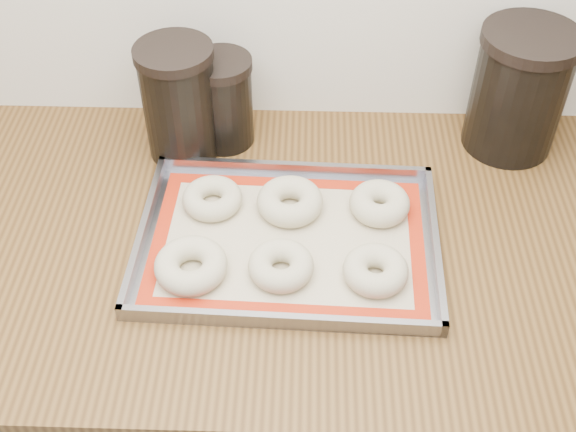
{
  "coord_description": "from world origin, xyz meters",
  "views": [
    {
      "loc": [
        -0.04,
        0.89,
        1.72
      ],
      "look_at": [
        -0.07,
        1.66,
        0.96
      ],
      "focal_mm": 45.0,
      "sensor_mm": 36.0,
      "label": 1
    }
  ],
  "objects_px": {
    "bagel_front_left": "(191,265)",
    "bagel_front_right": "(376,270)",
    "bagel_front_mid": "(281,266)",
    "bagel_back_mid": "(290,201)",
    "canister_mid": "(223,101)",
    "bagel_back_left": "(212,198)",
    "canister_right": "(519,91)",
    "baking_tray": "(288,240)",
    "canister_left": "(179,101)",
    "bagel_back_right": "(380,203)"
  },
  "relations": [
    {
      "from": "canister_left",
      "to": "canister_right",
      "type": "xyz_separation_m",
      "value": [
        0.57,
        0.04,
        0.01
      ]
    },
    {
      "from": "bagel_front_right",
      "to": "canister_mid",
      "type": "height_order",
      "value": "canister_mid"
    },
    {
      "from": "baking_tray",
      "to": "bagel_back_right",
      "type": "bearing_deg",
      "value": 25.72
    },
    {
      "from": "canister_mid",
      "to": "canister_right",
      "type": "height_order",
      "value": "canister_right"
    },
    {
      "from": "bagel_front_left",
      "to": "bagel_back_left",
      "type": "distance_m",
      "value": 0.15
    },
    {
      "from": "bagel_front_mid",
      "to": "canister_left",
      "type": "xyz_separation_m",
      "value": [
        -0.18,
        0.29,
        0.08
      ]
    },
    {
      "from": "bagel_back_mid",
      "to": "canister_left",
      "type": "height_order",
      "value": "canister_left"
    },
    {
      "from": "bagel_front_mid",
      "to": "bagel_back_mid",
      "type": "distance_m",
      "value": 0.14
    },
    {
      "from": "bagel_front_mid",
      "to": "bagel_back_mid",
      "type": "relative_size",
      "value": 0.91
    },
    {
      "from": "bagel_front_left",
      "to": "bagel_front_mid",
      "type": "bearing_deg",
      "value": 1.95
    },
    {
      "from": "bagel_back_left",
      "to": "canister_left",
      "type": "bearing_deg",
      "value": 113.73
    },
    {
      "from": "baking_tray",
      "to": "bagel_front_mid",
      "type": "distance_m",
      "value": 0.07
    },
    {
      "from": "baking_tray",
      "to": "bagel_back_mid",
      "type": "xyz_separation_m",
      "value": [
        0.0,
        0.07,
        0.02
      ]
    },
    {
      "from": "bagel_back_mid",
      "to": "baking_tray",
      "type": "bearing_deg",
      "value": -90.76
    },
    {
      "from": "bagel_front_mid",
      "to": "canister_left",
      "type": "height_order",
      "value": "canister_left"
    },
    {
      "from": "bagel_front_left",
      "to": "bagel_back_left",
      "type": "bearing_deg",
      "value": 83.79
    },
    {
      "from": "bagel_back_left",
      "to": "canister_right",
      "type": "bearing_deg",
      "value": 20.09
    },
    {
      "from": "canister_left",
      "to": "canister_mid",
      "type": "xyz_separation_m",
      "value": [
        0.07,
        0.03,
        -0.02
      ]
    },
    {
      "from": "bagel_front_mid",
      "to": "bagel_front_right",
      "type": "xyz_separation_m",
      "value": [
        0.14,
        -0.01,
        0.0
      ]
    },
    {
      "from": "bagel_front_left",
      "to": "canister_mid",
      "type": "bearing_deg",
      "value": 86.49
    },
    {
      "from": "bagel_front_right",
      "to": "canister_mid",
      "type": "relative_size",
      "value": 0.58
    },
    {
      "from": "bagel_front_right",
      "to": "bagel_back_right",
      "type": "xyz_separation_m",
      "value": [
        0.01,
        0.14,
        0.0
      ]
    },
    {
      "from": "bagel_back_left",
      "to": "bagel_front_mid",
      "type": "bearing_deg",
      "value": -50.59
    },
    {
      "from": "baking_tray",
      "to": "bagel_back_mid",
      "type": "bearing_deg",
      "value": 89.24
    },
    {
      "from": "bagel_front_left",
      "to": "bagel_front_mid",
      "type": "height_order",
      "value": "bagel_front_left"
    },
    {
      "from": "canister_right",
      "to": "bagel_front_right",
      "type": "bearing_deg",
      "value": -127.25
    },
    {
      "from": "bagel_front_mid",
      "to": "canister_left",
      "type": "distance_m",
      "value": 0.35
    },
    {
      "from": "canister_mid",
      "to": "bagel_front_left",
      "type": "bearing_deg",
      "value": -93.51
    },
    {
      "from": "bagel_back_left",
      "to": "canister_mid",
      "type": "bearing_deg",
      "value": 88.7
    },
    {
      "from": "bagel_front_mid",
      "to": "bagel_front_right",
      "type": "relative_size",
      "value": 1.01
    },
    {
      "from": "bagel_front_right",
      "to": "canister_left",
      "type": "height_order",
      "value": "canister_left"
    },
    {
      "from": "bagel_back_left",
      "to": "canister_right",
      "type": "distance_m",
      "value": 0.55
    },
    {
      "from": "canister_right",
      "to": "bagel_back_mid",
      "type": "bearing_deg",
      "value": -153.42
    },
    {
      "from": "bagel_front_left",
      "to": "bagel_back_mid",
      "type": "distance_m",
      "value": 0.2
    },
    {
      "from": "bagel_back_mid",
      "to": "canister_mid",
      "type": "height_order",
      "value": "canister_mid"
    },
    {
      "from": "baking_tray",
      "to": "bagel_front_right",
      "type": "bearing_deg",
      "value": -28.75
    },
    {
      "from": "bagel_front_right",
      "to": "canister_right",
      "type": "xyz_separation_m",
      "value": [
        0.25,
        0.33,
        0.09
      ]
    },
    {
      "from": "canister_right",
      "to": "baking_tray",
      "type": "bearing_deg",
      "value": -145.7
    },
    {
      "from": "bagel_front_left",
      "to": "bagel_front_right",
      "type": "relative_size",
      "value": 1.12
    },
    {
      "from": "bagel_front_right",
      "to": "bagel_back_left",
      "type": "distance_m",
      "value": 0.29
    },
    {
      "from": "baking_tray",
      "to": "canister_left",
      "type": "bearing_deg",
      "value": 130.33
    },
    {
      "from": "bagel_back_right",
      "to": "canister_left",
      "type": "height_order",
      "value": "canister_left"
    },
    {
      "from": "bagel_back_left",
      "to": "bagel_back_mid",
      "type": "xyz_separation_m",
      "value": [
        0.13,
        -0.01,
        0.0
      ]
    },
    {
      "from": "bagel_back_mid",
      "to": "canister_mid",
      "type": "relative_size",
      "value": 0.64
    },
    {
      "from": "canister_right",
      "to": "bagel_front_left",
      "type": "bearing_deg",
      "value": -147.65
    },
    {
      "from": "bagel_front_left",
      "to": "bagel_back_left",
      "type": "xyz_separation_m",
      "value": [
        0.02,
        0.15,
        -0.0
      ]
    },
    {
      "from": "baking_tray",
      "to": "canister_right",
      "type": "relative_size",
      "value": 2.13
    },
    {
      "from": "bagel_front_left",
      "to": "bagel_front_right",
      "type": "bearing_deg",
      "value": -0.21
    },
    {
      "from": "bagel_back_mid",
      "to": "bagel_front_left",
      "type": "bearing_deg",
      "value": -135.2
    },
    {
      "from": "bagel_back_left",
      "to": "canister_right",
      "type": "xyz_separation_m",
      "value": [
        0.51,
        0.19,
        0.09
      ]
    }
  ]
}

